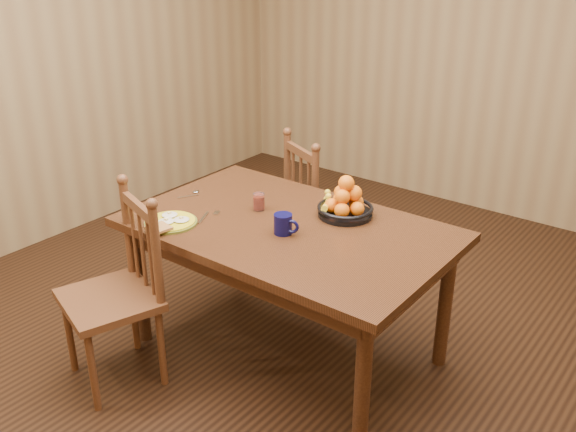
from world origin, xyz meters
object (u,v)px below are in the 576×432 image
Objects in this scene: coffee_mug at (284,224)px; chair_near at (117,294)px; chair_far at (320,211)px; fruit_bowl at (345,203)px; breakfast_plate at (170,222)px; dining_table at (288,240)px.

chair_near is at bearing -134.91° from coffee_mug.
chair_far is at bearing 113.72° from coffee_mug.
fruit_bowl is (0.50, -0.51, 0.35)m from chair_far.
breakfast_plate is at bearing -153.23° from coffee_mug.
coffee_mug reaches higher than dining_table.
dining_table is at bearing -119.96° from fruit_bowl.
coffee_mug is (0.38, -0.87, 0.34)m from chair_far.
dining_table is 0.17m from coffee_mug.
chair_near reaches higher than breakfast_plate.
breakfast_plate reaches higher than dining_table.
chair_near is 3.32× the size of breakfast_plate.
dining_table is 1.63× the size of chair_near.
dining_table is 0.60m from breakfast_plate.
dining_table is 12.03× the size of coffee_mug.
chair_near is (-0.54, -0.67, -0.19)m from dining_table.
breakfast_plate is 0.91× the size of fruit_bowl.
fruit_bowl is at bearing 72.27° from coffee_mug.
breakfast_plate is (0.06, 0.32, 0.29)m from chair_near.
breakfast_plate is 0.89m from fruit_bowl.
fruit_bowl is at bearing 159.22° from chair_far.
coffee_mug is (0.58, 0.58, 0.32)m from chair_near.
chair_near reaches higher than dining_table.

